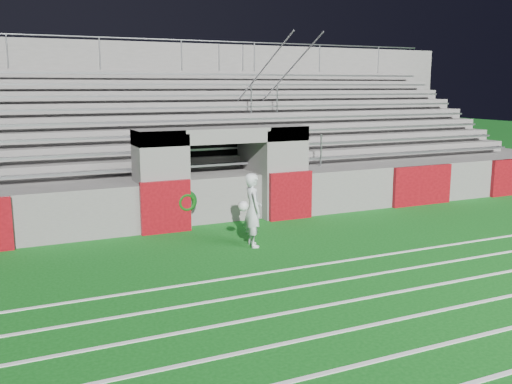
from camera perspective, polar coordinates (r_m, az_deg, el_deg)
name	(u,v)px	position (r m, az deg, el deg)	size (l,w,h in m)	color
ground	(282,254)	(12.81, 2.59, -6.26)	(90.00, 90.00, 0.00)	#0E5414
field_markings	(441,345)	(8.96, 17.98, -14.35)	(28.00, 8.09, 0.01)	white
stadium_structure	(175,151)	(19.80, -8.09, 4.04)	(26.00, 8.48, 5.42)	#5F5C5A
goalkeeper_with_ball	(253,210)	(13.24, -0.33, -1.79)	(0.73, 0.74, 1.73)	silver
hose_coil	(187,202)	(14.79, -6.96, -0.97)	(0.58, 0.15, 0.58)	#0C3D12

